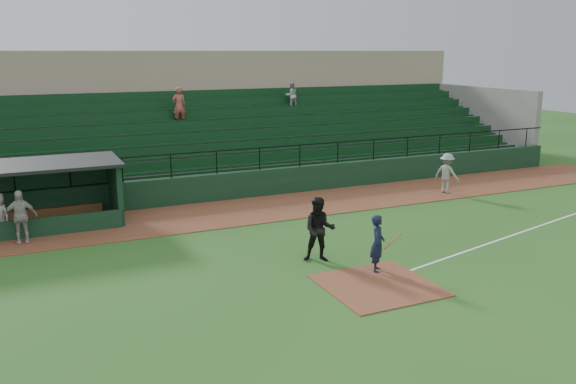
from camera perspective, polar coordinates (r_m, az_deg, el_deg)
name	(u,v)px	position (r m, az deg, el deg)	size (l,w,h in m)	color
ground	(359,274)	(17.79, 6.83, -7.79)	(90.00, 90.00, 0.00)	#25551B
warning_track	(258,209)	(24.60, -2.93, -1.67)	(40.00, 4.00, 0.03)	brown
home_plate_dirt	(378,285)	(17.00, 8.61, -8.82)	(3.00, 3.00, 0.03)	brown
foul_line	(529,230)	(23.59, 22.09, -3.35)	(18.00, 0.09, 0.01)	white
stadium_structure	(197,130)	(32.04, -8.67, 5.88)	(38.00, 13.08, 6.40)	black
batter_at_plate	(378,243)	(17.78, 8.58, -4.89)	(1.14, 0.76, 1.74)	black
umpire	(319,230)	(18.41, 3.03, -3.61)	(0.99, 0.77, 2.04)	black
runner	(447,173)	(28.15, 14.97, 1.75)	(1.18, 0.68, 1.83)	gray
dugout_player_a	(20,217)	(22.01, -24.28, -2.17)	(1.07, 0.45, 1.83)	#AAA49F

